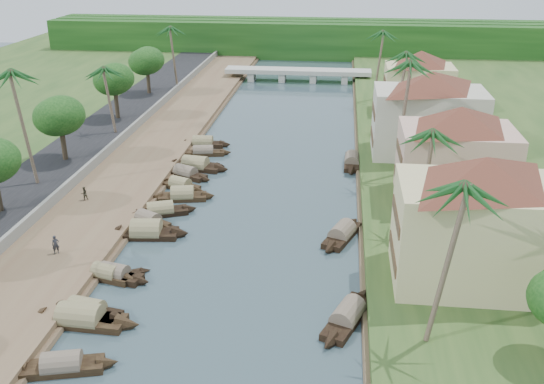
# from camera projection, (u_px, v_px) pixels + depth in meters

# --- Properties ---
(ground) EXTENTS (220.00, 220.00, 0.00)m
(ground) POSITION_uv_depth(u_px,v_px,m) (234.00, 267.00, 51.62)
(ground) COLOR #34474E
(ground) RESTS_ON ground
(left_bank) EXTENTS (10.00, 180.00, 0.80)m
(left_bank) POSITION_uv_depth(u_px,v_px,m) (130.00, 171.00, 71.44)
(left_bank) COLOR brown
(left_bank) RESTS_ON ground
(right_bank) EXTENTS (16.00, 180.00, 1.20)m
(right_bank) POSITION_uv_depth(u_px,v_px,m) (432.00, 182.00, 67.69)
(right_bank) COLOR #27461C
(right_bank) RESTS_ON ground
(road) EXTENTS (8.00, 180.00, 1.40)m
(road) POSITION_uv_depth(u_px,v_px,m) (61.00, 166.00, 72.22)
(road) COLOR black
(road) RESTS_ON ground
(retaining_wall) EXTENTS (0.40, 180.00, 1.10)m
(retaining_wall) POSITION_uv_depth(u_px,v_px,m) (95.00, 162.00, 71.51)
(retaining_wall) COLOR slate
(retaining_wall) RESTS_ON left_bank
(treeline) EXTENTS (120.00, 14.00, 8.00)m
(treeline) POSITION_uv_depth(u_px,v_px,m) (307.00, 38.00, 141.56)
(treeline) COLOR #0F380F
(treeline) RESTS_ON ground
(bridge) EXTENTS (28.00, 4.00, 2.40)m
(bridge) POSITION_uv_depth(u_px,v_px,m) (298.00, 73.00, 116.82)
(bridge) COLOR #AEAEA3
(bridge) RESTS_ON ground
(building_near) EXTENTS (14.85, 14.85, 10.20)m
(building_near) POSITION_uv_depth(u_px,v_px,m) (478.00, 220.00, 45.30)
(building_near) COLOR #C8BD86
(building_near) RESTS_ON right_bank
(building_mid) EXTENTS (14.11, 14.11, 9.70)m
(building_mid) POSITION_uv_depth(u_px,v_px,m) (456.00, 154.00, 59.94)
(building_mid) COLOR #CEA792
(building_mid) RESTS_ON right_bank
(building_far) EXTENTS (15.59, 15.59, 10.20)m
(building_far) POSITION_uv_depth(u_px,v_px,m) (429.00, 113.00, 72.75)
(building_far) COLOR beige
(building_far) RESTS_ON right_bank
(building_distant) EXTENTS (12.62, 12.62, 9.20)m
(building_distant) POSITION_uv_depth(u_px,v_px,m) (419.00, 81.00, 91.14)
(building_distant) COLOR #C8BD86
(building_distant) RESTS_ON right_bank
(sampan_0) EXTENTS (7.45, 3.27, 1.96)m
(sampan_0) POSITION_uv_depth(u_px,v_px,m) (62.00, 366.00, 39.06)
(sampan_0) COLOR black
(sampan_0) RESTS_ON ground
(sampan_1) EXTENTS (7.56, 3.02, 2.20)m
(sampan_1) POSITION_uv_depth(u_px,v_px,m) (86.00, 312.00, 44.60)
(sampan_1) COLOR black
(sampan_1) RESTS_ON ground
(sampan_2) EXTENTS (9.26, 2.33, 2.40)m
(sampan_2) POSITION_uv_depth(u_px,v_px,m) (81.00, 319.00, 43.85)
(sampan_2) COLOR black
(sampan_2) RESTS_ON ground
(sampan_3) EXTENTS (6.88, 2.97, 1.87)m
(sampan_3) POSITION_uv_depth(u_px,v_px,m) (114.00, 274.00, 49.65)
(sampan_3) COLOR black
(sampan_3) RESTS_ON ground
(sampan_4) EXTENTS (6.42, 2.86, 1.84)m
(sampan_4) POSITION_uv_depth(u_px,v_px,m) (106.00, 274.00, 49.67)
(sampan_4) COLOR black
(sampan_4) RESTS_ON ground
(sampan_5) EXTENTS (8.31, 2.80, 2.56)m
(sampan_5) POSITION_uv_depth(u_px,v_px,m) (147.00, 232.00, 56.66)
(sampan_5) COLOR black
(sampan_5) RESTS_ON ground
(sampan_6) EXTENTS (6.47, 4.53, 2.00)m
(sampan_6) POSITION_uv_depth(u_px,v_px,m) (148.00, 221.00, 58.92)
(sampan_6) COLOR black
(sampan_6) RESTS_ON ground
(sampan_7) EXTENTS (7.64, 4.22, 2.05)m
(sampan_7) POSITION_uv_depth(u_px,v_px,m) (160.00, 211.00, 61.02)
(sampan_7) COLOR black
(sampan_7) RESTS_ON ground
(sampan_8) EXTENTS (7.29, 2.97, 2.20)m
(sampan_8) POSITION_uv_depth(u_px,v_px,m) (182.00, 196.00, 64.61)
(sampan_8) COLOR black
(sampan_8) RESTS_ON ground
(sampan_9) EXTENTS (7.40, 4.62, 1.95)m
(sampan_9) POSITION_uv_depth(u_px,v_px,m) (186.00, 173.00, 70.74)
(sampan_9) COLOR black
(sampan_9) RESTS_ON ground
(sampan_10) EXTENTS (6.50, 3.80, 1.85)m
(sampan_10) POSITION_uv_depth(u_px,v_px,m) (180.00, 185.00, 67.42)
(sampan_10) COLOR black
(sampan_10) RESTS_ON ground
(sampan_11) EXTENTS (8.85, 3.18, 2.45)m
(sampan_11) POSITION_uv_depth(u_px,v_px,m) (195.00, 166.00, 73.07)
(sampan_11) COLOR black
(sampan_11) RESTS_ON ground
(sampan_12) EXTENTS (7.57, 2.59, 1.83)m
(sampan_12) POSITION_uv_depth(u_px,v_px,m) (203.00, 152.00, 77.71)
(sampan_12) COLOR black
(sampan_12) RESTS_ON ground
(sampan_13) EXTENTS (7.79, 2.07, 2.13)m
(sampan_13) POSITION_uv_depth(u_px,v_px,m) (203.00, 143.00, 80.99)
(sampan_13) COLOR black
(sampan_13) RESTS_ON ground
(sampan_14) EXTENTS (4.70, 8.73, 2.13)m
(sampan_14) POSITION_uv_depth(u_px,v_px,m) (348.00, 316.00, 44.14)
(sampan_14) COLOR black
(sampan_14) RESTS_ON ground
(sampan_15) EXTENTS (4.43, 8.11, 2.17)m
(sampan_15) POSITION_uv_depth(u_px,v_px,m) (342.00, 234.00, 56.30)
(sampan_15) COLOR black
(sampan_15) RESTS_ON ground
(sampan_16) EXTENTS (1.96, 8.60, 2.10)m
(sampan_16) POSITION_uv_depth(u_px,v_px,m) (352.00, 161.00, 74.54)
(sampan_16) COLOR black
(sampan_16) RESTS_ON ground
(canoe_1) EXTENTS (4.65, 3.09, 0.79)m
(canoe_1) POSITION_uv_depth(u_px,v_px,m) (122.00, 275.00, 50.05)
(canoe_1) COLOR black
(canoe_1) RESTS_ON ground
(canoe_2) EXTENTS (6.06, 1.76, 0.87)m
(canoe_2) POSITION_uv_depth(u_px,v_px,m) (202.00, 164.00, 74.59)
(canoe_2) COLOR black
(canoe_2) RESTS_ON ground
(palm_0) EXTENTS (3.20, 3.20, 12.75)m
(palm_0) POSITION_uv_depth(u_px,v_px,m) (449.00, 189.00, 35.93)
(palm_0) COLOR #76614F
(palm_0) RESTS_ON ground
(palm_1) EXTENTS (3.20, 3.20, 11.03)m
(palm_1) POSITION_uv_depth(u_px,v_px,m) (429.00, 134.00, 51.41)
(palm_1) COLOR #76614F
(palm_1) RESTS_ON ground
(palm_2) EXTENTS (3.20, 3.20, 14.21)m
(palm_2) POSITION_uv_depth(u_px,v_px,m) (406.00, 65.00, 63.31)
(palm_2) COLOR #76614F
(palm_2) RESTS_ON ground
(palm_3) EXTENTS (3.20, 3.20, 12.18)m
(palm_3) POSITION_uv_depth(u_px,v_px,m) (401.00, 55.00, 79.55)
(palm_3) COLOR #76614F
(palm_3) RESTS_ON ground
(palm_5) EXTENTS (3.20, 3.20, 13.60)m
(palm_5) POSITION_uv_depth(u_px,v_px,m) (18.00, 75.00, 60.84)
(palm_5) COLOR #76614F
(palm_5) RESTS_ON ground
(palm_6) EXTENTS (3.20, 3.20, 10.25)m
(palm_6) POSITION_uv_depth(u_px,v_px,m) (108.00, 70.00, 78.99)
(palm_6) COLOR #76614F
(palm_6) RESTS_ON ground
(palm_7) EXTENTS (3.20, 3.20, 12.45)m
(palm_7) POSITION_uv_depth(u_px,v_px,m) (379.00, 33.00, 95.63)
(palm_7) COLOR #76614F
(palm_7) RESTS_ON ground
(palm_8) EXTENTS (3.20, 3.20, 11.84)m
(palm_8) POSITION_uv_depth(u_px,v_px,m) (173.00, 29.00, 103.02)
(palm_8) COLOR #76614F
(palm_8) RESTS_ON ground
(tree_3) EXTENTS (5.45, 5.45, 7.57)m
(tree_3) POSITION_uv_depth(u_px,v_px,m) (60.00, 117.00, 70.34)
(tree_3) COLOR #403424
(tree_3) RESTS_ON ground
(tree_4) EXTENTS (5.28, 5.28, 7.85)m
(tree_4) POSITION_uv_depth(u_px,v_px,m) (114.00, 80.00, 86.73)
(tree_4) COLOR #403424
(tree_4) RESTS_ON ground
(tree_5) EXTENTS (5.34, 5.34, 7.62)m
(tree_5) POSITION_uv_depth(u_px,v_px,m) (147.00, 61.00, 100.87)
(tree_5) COLOR #403424
(tree_5) RESTS_ON ground
(tree_6) EXTENTS (4.31, 4.31, 7.17)m
(tree_6) POSITION_uv_depth(u_px,v_px,m) (469.00, 110.00, 73.80)
(tree_6) COLOR #403424
(tree_6) RESTS_ON ground
(person_near) EXTENTS (0.73, 0.66, 1.67)m
(person_near) POSITION_uv_depth(u_px,v_px,m) (56.00, 245.00, 51.79)
(person_near) COLOR #26282E
(person_near) RESTS_ON left_bank
(person_far) EXTENTS (0.88, 0.87, 1.43)m
(person_far) POSITION_uv_depth(u_px,v_px,m) (84.00, 193.00, 62.42)
(person_far) COLOR #373426
(person_far) RESTS_ON left_bank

